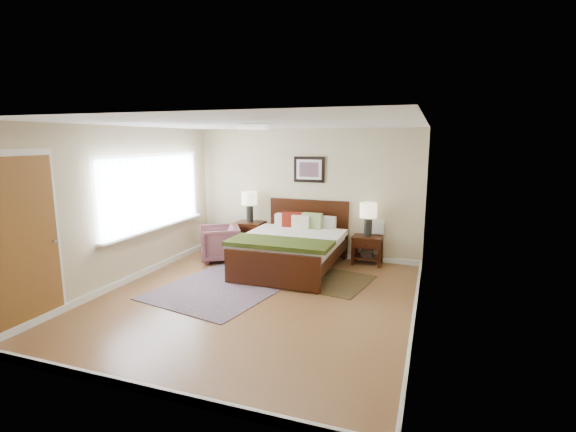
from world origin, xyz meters
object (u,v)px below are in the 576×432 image
(rug_persian, at_px, (228,285))
(bed, at_px, (293,242))
(armchair, at_px, (220,243))
(lamp_left, at_px, (250,201))
(nightstand_right, at_px, (367,247))
(lamp_right, at_px, (368,214))
(nightstand_left, at_px, (250,228))

(rug_persian, bearing_deg, bed, 68.87)
(armchair, height_order, rug_persian, armchair)
(bed, height_order, lamp_left, lamp_left)
(lamp_left, bearing_deg, rug_persian, -75.87)
(bed, height_order, nightstand_right, bed)
(rug_persian, bearing_deg, armchair, 134.37)
(rug_persian, bearing_deg, nightstand_right, 55.88)
(lamp_right, relative_size, armchair, 0.83)
(bed, distance_m, lamp_left, 1.53)
(nightstand_right, xyz_separation_m, armchair, (-2.70, -0.68, 0.00))
(nightstand_left, distance_m, armchair, 0.77)
(lamp_left, relative_size, lamp_right, 1.00)
(rug_persian, bearing_deg, lamp_left, 115.16)
(bed, bearing_deg, armchair, 176.43)
(rug_persian, bearing_deg, lamp_right, 56.06)
(nightstand_left, distance_m, lamp_left, 0.55)
(nightstand_left, bearing_deg, nightstand_right, 0.24)
(lamp_right, distance_m, armchair, 2.86)
(bed, relative_size, lamp_right, 3.38)
(lamp_left, xyz_separation_m, rug_persian, (0.48, -1.91, -1.06))
(bed, height_order, nightstand_left, bed)
(bed, bearing_deg, nightstand_left, 147.18)
(nightstand_right, height_order, lamp_right, lamp_right)
(nightstand_left, height_order, lamp_right, lamp_right)
(bed, xyz_separation_m, nightstand_right, (1.20, 0.77, -0.18))
(nightstand_left, relative_size, nightstand_right, 1.20)
(nightstand_left, xyz_separation_m, rug_persian, (0.48, -1.88, -0.52))
(lamp_right, height_order, rug_persian, lamp_right)
(nightstand_left, height_order, lamp_left, lamp_left)
(nightstand_right, distance_m, armchair, 2.79)
(nightstand_right, bearing_deg, nightstand_left, -179.76)
(nightstand_left, bearing_deg, bed, -32.82)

